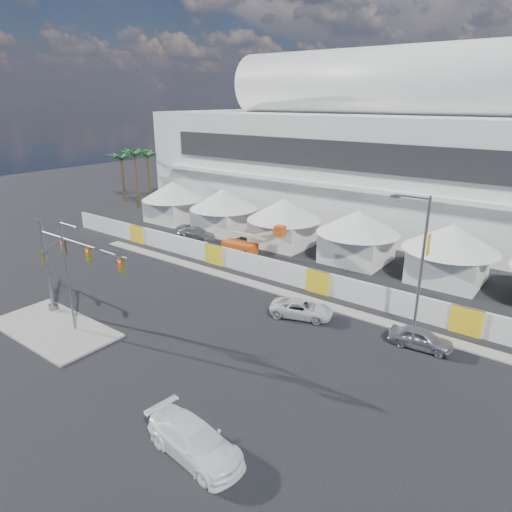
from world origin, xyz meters
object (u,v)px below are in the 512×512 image
Objects in this scene: lot_car_c at (196,233)px; streetlight_curb at (419,256)px; pickup_curb at (302,309)px; boom_lift at (245,245)px; sedan_silver at (421,338)px; streetlight_median at (68,269)px; traffic_mast at (62,266)px; pickup_near at (195,441)px.

streetlight_curb is (28.28, -7.01, 5.05)m from lot_car_c.
boom_lift is at bearing 35.69° from pickup_curb.
streetlight_curb reaches higher than lot_car_c.
streetlight_median is (-20.48, -12.72, 4.11)m from sedan_silver.
lot_car_c is 8.03m from boom_lift.
boom_lift is (-12.79, 9.07, 0.36)m from pickup_curb.
sedan_silver is at bearing 31.84° from streetlight_median.
pickup_curb is 15.68m from boom_lift.
boom_lift is at bearing 64.21° from sedan_silver.
streetlight_median is 0.82× the size of streetlight_curb.
boom_lift is at bearing 86.91° from traffic_mast.
sedan_silver is at bearing -55.29° from streetlight_curb.
streetlight_curb reaches higher than pickup_curb.
lot_car_c is at bearing 45.73° from pickup_curb.
streetlight_curb is 1.32× the size of boom_lift.
pickup_curb is at bearing 45.35° from streetlight_median.
lot_car_c is at bearing 108.33° from traffic_mast.
streetlight_curb is at bearing 37.36° from streetlight_median.
pickup_curb is 17.11m from streetlight_median.
traffic_mast is 1.40× the size of boom_lift.
streetlight_median reaches higher than pickup_curb.
streetlight_curb is at bearing 32.92° from traffic_mast.
streetlight_curb is 21.75m from boom_lift.
streetlight_median is 24.13m from streetlight_curb.
lot_car_c is (-29.60, 8.92, 0.00)m from sedan_silver.
lot_car_c is (-20.78, 9.83, 0.04)m from pickup_curb.
traffic_mast is 1.29× the size of streetlight_median.
sedan_silver is 8.86m from pickup_curb.
sedan_silver is at bearing -103.07° from pickup_curb.
streetlight_median is at bearing 83.33° from pickup_near.
streetlight_curb reaches higher than pickup_near.
pickup_near is 0.73× the size of boom_lift.
traffic_mast is (6.91, -20.84, 3.56)m from lot_car_c.
sedan_silver is 0.41× the size of streetlight_curb.
traffic_mast is 1.05× the size of streetlight_curb.
streetlight_median is (9.11, -21.64, 4.11)m from lot_car_c.
boom_lift is (1.09, 20.09, -3.25)m from traffic_mast.
streetlight_median is at bearing -142.64° from streetlight_curb.
sedan_silver is 25.88m from traffic_mast.
streetlight_median reaches higher than lot_car_c.
traffic_mast is at bearing -168.56° from lot_car_c.
pickup_near reaches higher than pickup_curb.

